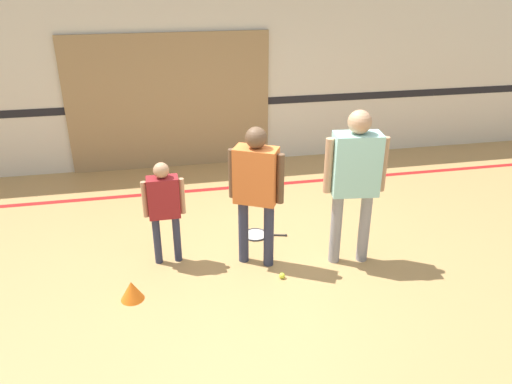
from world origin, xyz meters
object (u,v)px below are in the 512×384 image
Objects in this scene: person_student_right at (355,172)px; tennis_ball_near_instructor at (282,276)px; person_instructor at (256,183)px; training_cone at (132,291)px; tennis_ball_by_spare_racket at (269,236)px; person_student_left at (164,202)px; racket_spare_on_floor at (257,235)px.

person_student_right is 1.37m from tennis_ball_near_instructor.
person_student_right reaches higher than person_instructor.
tennis_ball_near_instructor is at bearing 2.07° from training_cone.
tennis_ball_by_spare_racket is at bearing 89.83° from person_instructor.
person_student_left is 1.39m from racket_spare_on_floor.
person_student_right is at bearing -25.77° from racket_spare_on_floor.
tennis_ball_by_spare_racket is at bearing -20.01° from racket_spare_on_floor.
training_cone is at bearing -177.93° from tennis_ball_near_instructor.
person_student_left is at bearing -3.60° from person_student_right.
tennis_ball_near_instructor is at bearing -27.41° from person_student_left.
training_cone reaches higher than tennis_ball_by_spare_racket.
person_instructor reaches higher than tennis_ball_by_spare_racket.
training_cone is at bearing -122.12° from person_student_left.
person_student_left reaches higher than tennis_ball_near_instructor.
tennis_ball_by_spare_racket is 0.27× the size of training_cone.
person_student_left is 2.09m from person_student_right.
person_student_right reaches higher than tennis_ball_by_spare_racket.
tennis_ball_near_instructor and tennis_ball_by_spare_racket have the same top height.
person_instructor reaches higher than training_cone.
person_instructor is 24.47× the size of tennis_ball_by_spare_racket.
person_student_right is 1.61m from racket_spare_on_floor.
tennis_ball_near_instructor is (1.20, -0.59, -0.72)m from person_student_left.
racket_spare_on_floor is 8.83× the size of tennis_ball_by_spare_racket.
person_instructor reaches higher than racket_spare_on_floor.
person_student_right is 26.94× the size of tennis_ball_by_spare_racket.
person_instructor is 1.06m from tennis_ball_near_instructor.
person_instructor reaches higher than person_student_left.
person_instructor is 1.12m from tennis_ball_by_spare_racket.
tennis_ball_near_instructor is (0.08, -0.97, 0.02)m from racket_spare_on_floor.
person_student_right is 7.39× the size of training_cone.
person_instructor is at bearing 120.02° from tennis_ball_near_instructor.
training_cone is (-0.39, -0.65, -0.65)m from person_student_left.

